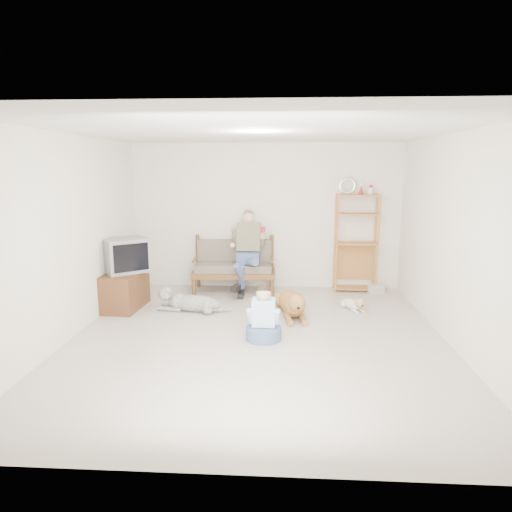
# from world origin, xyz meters

# --- Properties ---
(floor) EXTENTS (5.50, 5.50, 0.00)m
(floor) POSITION_xyz_m (0.00, 0.00, 0.00)
(floor) COLOR beige
(floor) RESTS_ON ground
(ceiling) EXTENTS (5.50, 5.50, 0.00)m
(ceiling) POSITION_xyz_m (0.00, 0.00, 2.70)
(ceiling) COLOR silver
(ceiling) RESTS_ON ground
(wall_back) EXTENTS (5.00, 0.00, 5.00)m
(wall_back) POSITION_xyz_m (0.00, 2.75, 1.35)
(wall_back) COLOR silver
(wall_back) RESTS_ON ground
(wall_front) EXTENTS (5.00, 0.00, 5.00)m
(wall_front) POSITION_xyz_m (0.00, -2.75, 1.35)
(wall_front) COLOR silver
(wall_front) RESTS_ON ground
(wall_left) EXTENTS (0.00, 5.50, 5.50)m
(wall_left) POSITION_xyz_m (-2.50, 0.00, 1.35)
(wall_left) COLOR silver
(wall_left) RESTS_ON ground
(wall_right) EXTENTS (0.00, 5.50, 5.50)m
(wall_right) POSITION_xyz_m (2.50, 0.00, 1.35)
(wall_right) COLOR silver
(wall_right) RESTS_ON ground
(loveseat) EXTENTS (1.53, 0.76, 0.95)m
(loveseat) POSITION_xyz_m (-0.57, 2.42, 0.49)
(loveseat) COLOR brown
(loveseat) RESTS_ON ground
(man) EXTENTS (0.57, 0.81, 1.32)m
(man) POSITION_xyz_m (-0.33, 2.23, 0.69)
(man) COLOR #4E618F
(man) RESTS_ON loveseat
(etagere) EXTENTS (0.79, 0.35, 2.08)m
(etagere) POSITION_xyz_m (1.66, 2.55, 0.91)
(etagere) COLOR #AF7437
(etagere) RESTS_ON ground
(book_stack) EXTENTS (0.30, 0.26, 0.16)m
(book_stack) POSITION_xyz_m (2.04, 2.39, 0.08)
(book_stack) COLOR silver
(book_stack) RESTS_ON ground
(tv_stand) EXTENTS (0.56, 0.93, 0.60)m
(tv_stand) POSITION_xyz_m (-2.23, 1.24, 0.30)
(tv_stand) COLOR brown
(tv_stand) RESTS_ON ground
(crt_tv) EXTENTS (0.84, 0.82, 0.55)m
(crt_tv) POSITION_xyz_m (-2.20, 1.28, 0.87)
(crt_tv) COLOR slate
(crt_tv) RESTS_ON tv_stand
(wall_outlet) EXTENTS (0.12, 0.02, 0.08)m
(wall_outlet) POSITION_xyz_m (-1.25, 2.73, 0.30)
(wall_outlet) COLOR white
(wall_outlet) RESTS_ON ground
(golden_retriever) EXTENTS (0.49, 1.45, 0.44)m
(golden_retriever) POSITION_xyz_m (0.48, 1.07, 0.18)
(golden_retriever) COLOR #A67A39
(golden_retriever) RESTS_ON ground
(shaggy_dog) EXTENTS (1.27, 0.42, 0.38)m
(shaggy_dog) POSITION_xyz_m (-1.19, 1.15, 0.15)
(shaggy_dog) COLOR silver
(shaggy_dog) RESTS_ON ground
(terrier) EXTENTS (0.34, 0.58, 0.24)m
(terrier) POSITION_xyz_m (1.48, 1.34, 0.10)
(terrier) COLOR white
(terrier) RESTS_ON ground
(child) EXTENTS (0.48, 0.48, 0.76)m
(child) POSITION_xyz_m (0.08, 0.01, 0.27)
(child) COLOR #4E618F
(child) RESTS_ON ground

